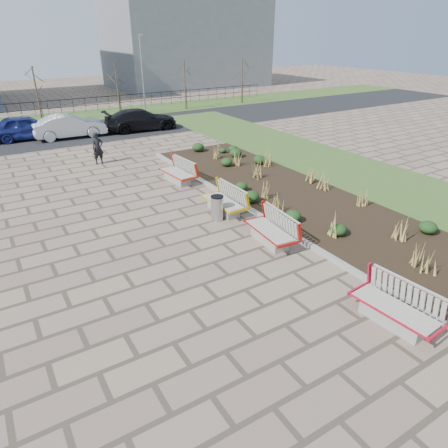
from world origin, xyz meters
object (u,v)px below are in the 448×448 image
bench_d (177,171)px  car_silver (70,126)px  litter_bin (217,208)px  pedestrian (98,148)px  bench_a (395,306)px  car_black (141,120)px  bench_b (270,229)px  bench_c (223,200)px  car_blue (26,127)px  lamp_east (143,76)px

bench_d → car_silver: 11.49m
litter_bin → pedestrian: 9.36m
bench_a → car_black: bearing=79.0°
bench_b → car_silver: 18.30m
pedestrian → car_silver: pedestrian is taller
car_silver → bench_d: bearing=-166.0°
bench_d → bench_c: bearing=-95.1°
car_blue → lamp_east: 10.76m
litter_bin → bench_a: bearing=-85.7°
bench_b → bench_d: bearing=95.1°
bench_a → car_silver: bearing=90.8°
bench_a → bench_b: (0.00, 4.74, 0.00)m
car_black → lamp_east: bearing=-19.6°
bench_b → lamp_east: 24.04m
bench_d → car_silver: size_ratio=0.47×
litter_bin → lamp_east: (5.54, 20.98, 2.58)m
car_blue → car_black: size_ratio=0.89×
car_black → bench_a: bearing=178.4°
bench_a → car_silver: size_ratio=0.47×
bench_c → pedestrian: bearing=103.9°
litter_bin → bench_d: bearing=83.1°
car_black → lamp_east: size_ratio=0.83×
car_black → litter_bin: bearing=173.5°
bench_a → litter_bin: size_ratio=2.30×
litter_bin → bench_b: bearing=-77.3°
bench_a → bench_b: size_ratio=1.00×
litter_bin → pedestrian: bearing=100.4°
bench_b → bench_c: 2.87m
car_silver → lamp_east: lamp_east is taller
bench_a → litter_bin: (-0.54, 7.14, -0.04)m
car_black → car_silver: bearing=91.1°
car_black → pedestrian: bearing=147.6°
bench_b → pedestrian: (-2.22, 11.60, 0.31)m
car_blue → lamp_east: lamp_east is taller
car_blue → car_silver: bearing=-109.9°
bench_b → bench_d: size_ratio=1.00×
pedestrian → car_blue: bearing=99.3°
bench_a → bench_d: size_ratio=1.00×
bench_c → car_blue: size_ratio=0.47×
pedestrian → car_black: size_ratio=0.33×
bench_a → bench_c: same height
bench_c → bench_d: 4.02m
bench_b → bench_d: (0.00, 6.89, 0.00)m
car_blue → bench_d: bearing=-156.8°
bench_a → pedestrian: pedestrian is taller
litter_bin → lamp_east: lamp_east is taller
bench_b → car_blue: (-4.65, 19.18, 0.28)m
pedestrian → bench_d: bearing=-73.1°
car_silver → lamp_east: (7.19, 5.22, 2.28)m
bench_d → car_black: 11.27m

